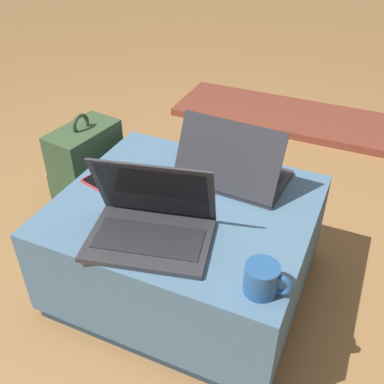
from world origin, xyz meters
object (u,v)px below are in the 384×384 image
(laptop_near, at_px, (151,222))
(coffee_mug, at_px, (263,279))
(cell_phone, at_px, (100,183))
(backpack, at_px, (87,175))
(laptop_far, at_px, (232,169))

(laptop_near, relative_size, coffee_mug, 3.19)
(cell_phone, distance_m, coffee_mug, 0.72)
(laptop_near, relative_size, cell_phone, 2.78)
(coffee_mug, bearing_deg, laptop_near, 168.36)
(laptop_near, distance_m, backpack, 0.72)
(backpack, height_order, coffee_mug, backpack)
(cell_phone, height_order, backpack, backpack)
(laptop_near, height_order, coffee_mug, laptop_near)
(cell_phone, relative_size, coffee_mug, 1.14)
(laptop_near, bearing_deg, coffee_mug, -24.46)
(laptop_near, bearing_deg, backpack, 130.68)
(laptop_far, height_order, backpack, laptop_far)
(cell_phone, bearing_deg, backpack, -118.50)
(cell_phone, distance_m, backpack, 0.39)
(cell_phone, xyz_separation_m, coffee_mug, (0.67, -0.25, 0.04))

